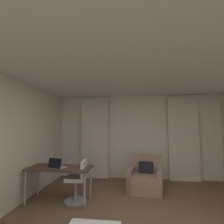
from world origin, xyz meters
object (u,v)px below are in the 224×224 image
desk_chair (78,183)px  armchair (146,179)px  desk (60,170)px  laptop (57,166)px

desk_chair → armchair: bearing=29.6°
armchair → desk: bearing=-154.9°
armchair → laptop: bearing=-152.5°
armchair → desk: 2.14m
armchair → desk: (-1.91, -0.89, 0.39)m
armchair → laptop: (-1.92, -1.00, 0.50)m
desk_chair → laptop: laptop is taller
desk → laptop: laptop is taller
armchair → laptop: laptop is taller
desk_chair → desk: bearing=-175.0°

